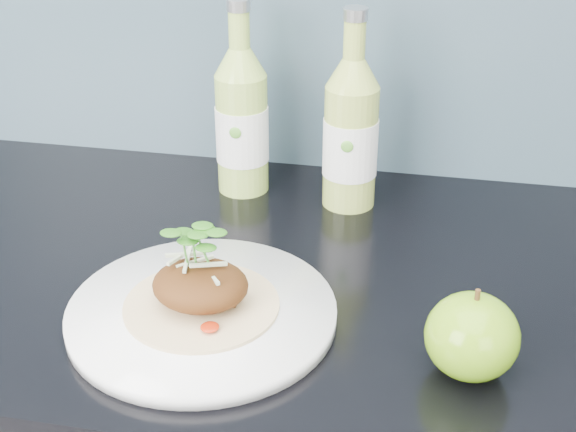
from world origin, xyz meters
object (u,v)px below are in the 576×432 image
cider_bottle_left (242,121)px  cider_bottle_right (351,134)px  dinner_plate (202,313)px  green_apple (472,336)px

cider_bottle_left → cider_bottle_right: size_ratio=1.00×
dinner_plate → green_apple: size_ratio=3.44×
green_apple → cider_bottle_left: cider_bottle_left is taller
dinner_plate → green_apple: green_apple is taller
dinner_plate → green_apple: (0.27, -0.03, 0.03)m
cider_bottle_left → cider_bottle_right: 0.15m
dinner_plate → cider_bottle_right: bearing=68.5°
green_apple → cider_bottle_right: bearing=115.8°
cider_bottle_left → cider_bottle_right: same height
dinner_plate → cider_bottle_left: cider_bottle_left is taller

